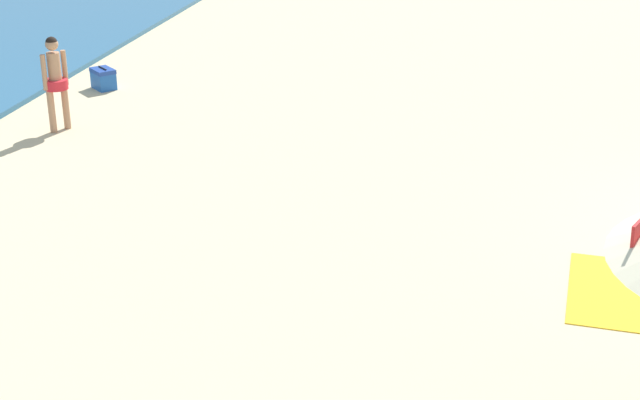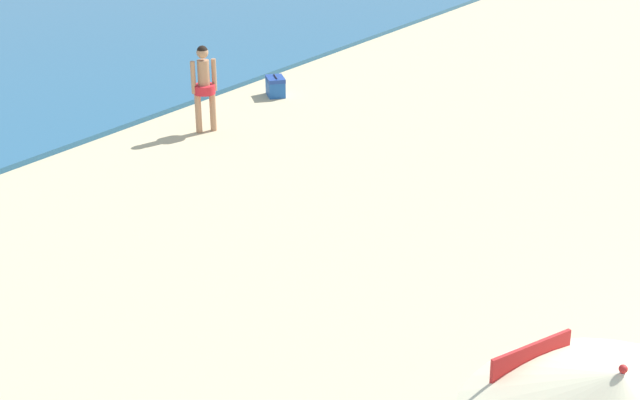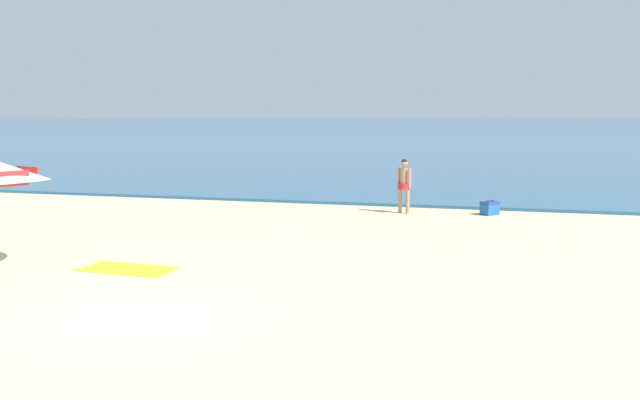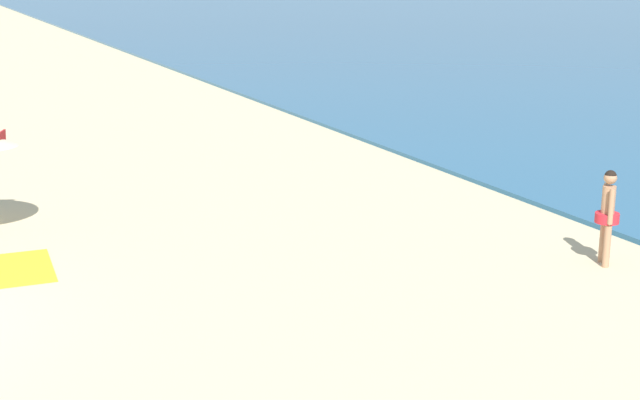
# 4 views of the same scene
# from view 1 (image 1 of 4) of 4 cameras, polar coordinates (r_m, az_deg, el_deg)

# --- Properties ---
(person_standing_near_shore) EXTENTS (0.43, 0.40, 1.62)m
(person_standing_near_shore) POSITION_cam_1_polar(r_m,az_deg,el_deg) (16.82, -15.41, 7.04)
(person_standing_near_shore) COLOR tan
(person_standing_near_shore) RESTS_ON ground
(cooler_box) EXTENTS (0.59, 0.60, 0.43)m
(cooler_box) POSITION_cam_1_polar(r_m,az_deg,el_deg) (19.31, -12.71, 7.03)
(cooler_box) COLOR #1E56A8
(cooler_box) RESTS_ON ground
(beach_towel) EXTENTS (1.85, 1.00, 0.01)m
(beach_towel) POSITION_cam_1_polar(r_m,az_deg,el_deg) (11.69, 16.70, -5.17)
(beach_towel) COLOR gold
(beach_towel) RESTS_ON ground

